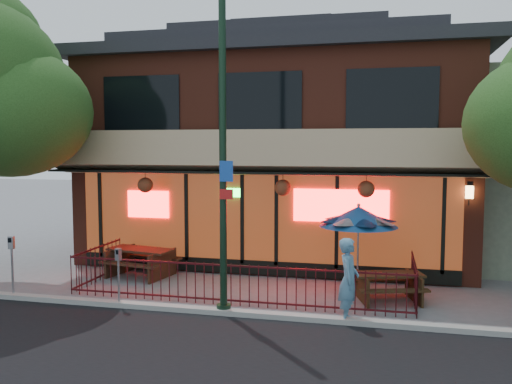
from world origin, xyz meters
The scene contains 11 objects.
ground centered at (0.00, 0.00, 0.00)m, with size 80.00×80.00×0.00m, color gray.
curb centered at (0.00, -0.50, 0.06)m, with size 80.00×0.25×0.12m, color #999993.
restaurant_building centered at (0.00, 7.11, 4.13)m, with size 12.96×9.49×8.05m.
patio_fence centered at (0.00, 0.50, 0.63)m, with size 8.44×2.62×1.00m.
street_light centered at (0.00, -0.40, 3.15)m, with size 0.43×0.32×7.00m.
picnic_table_left centered at (-3.30, 2.33, 0.53)m, with size 2.12×1.77×0.81m.
picnic_table_right centered at (3.60, 1.38, 0.46)m, with size 1.91×1.66×0.70m.
patio_umbrella centered at (2.83, 2.16, 1.95)m, with size 2.00×2.00×2.28m.
pedestrian centered at (2.76, -0.35, 0.90)m, with size 0.66×0.43×1.81m, color #5487A9.
parking_meter_near centered at (-2.52, -0.48, 0.93)m, with size 0.15×0.13×1.38m.
parking_meter_far centered at (-5.44, -0.40, 1.04)m, with size 0.16×0.14×1.53m.
Camera 1 is at (3.46, -11.78, 3.77)m, focal length 38.00 mm.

